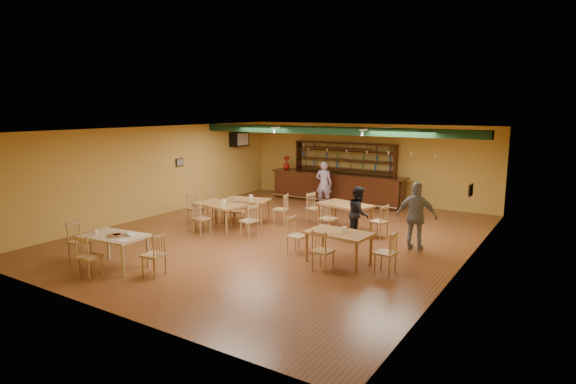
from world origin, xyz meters
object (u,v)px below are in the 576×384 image
Objects in this scene: bar_counter at (337,188)px; dining_table_a at (247,210)px; dining_table_b at (345,217)px; patron_bar at (324,184)px; near_table at (115,251)px; dining_table_d at (338,247)px; dining_table_c at (221,216)px; patron_right_a at (359,213)px.

bar_counter is 3.87× the size of dining_table_a.
dining_table_a is at bearing -154.00° from dining_table_b.
dining_table_b is 0.94× the size of patron_bar.
near_table is (-0.85, -9.51, -0.19)m from bar_counter.
patron_bar reaches higher than near_table.
bar_counter is at bearing -110.73° from patron_bar.
bar_counter is 3.70× the size of dining_table_d.
dining_table_a is at bearing 62.06° from patron_bar.
bar_counter is 3.87× the size of near_table.
dining_table_c is at bearing 65.86° from patron_bar.
near_table is at bearing -77.28° from dining_table_c.
bar_counter is 5.66m from dining_table_c.
near_table is (0.23, -3.95, -0.01)m from dining_table_c.
dining_table_c is 0.94× the size of patron_bar.
dining_table_a is 1.00× the size of near_table.
dining_table_d is at bearing 30.58° from near_table.
patron_bar is at bearing 142.16° from dining_table_b.
dining_table_d is 2.15m from patron_right_a.
patron_right_a reaches higher than dining_table_a.
dining_table_d reaches higher than dining_table_a.
patron_right_a is (0.80, -0.80, 0.35)m from dining_table_b.
near_table reaches higher than dining_table_d.
near_table is 0.95× the size of patron_right_a.
dining_table_d is 5.14m from near_table.
dining_table_a is 5.23m from near_table.
dining_table_c is at bearing -104.67° from dining_table_a.
near_table is 0.85× the size of patron_bar.
dining_table_b is 1.11× the size of near_table.
near_table is (0.22, -5.22, 0.03)m from dining_table_a.
dining_table_a is 3.22m from dining_table_b.
dining_table_b is (2.08, -3.60, -0.17)m from bar_counter.
dining_table_c is 4.48m from dining_table_d.
dining_table_b reaches higher than near_table.
near_table is (-2.93, -5.91, -0.01)m from dining_table_b.
dining_table_b is at bearing 116.59° from dining_table_d.
patron_right_a is at bearing 48.28° from near_table.
patron_bar reaches higher than bar_counter.
patron_right_a reaches higher than dining_table_c.
dining_table_d is at bearing 108.54° from patron_bar.
patron_bar is at bearing -98.06° from bar_counter.
bar_counter reaches higher than dining_table_b.
patron_right_a reaches higher than bar_counter.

